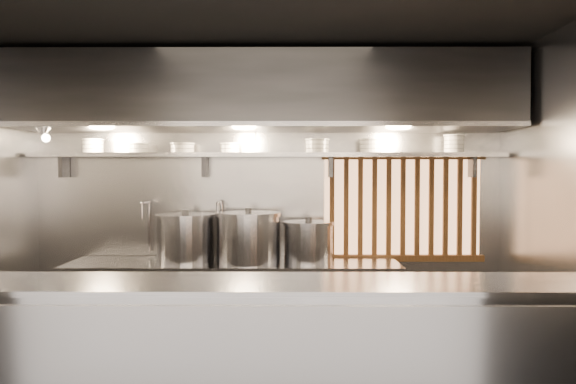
{
  "coord_description": "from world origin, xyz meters",
  "views": [
    {
      "loc": [
        0.23,
        -3.96,
        1.72
      ],
      "look_at": [
        0.2,
        0.55,
        1.56
      ],
      "focal_mm": 35.0,
      "sensor_mm": 36.0,
      "label": 1
    }
  ],
  "objects_px": {
    "stock_pot_mid": "(309,241)",
    "stock_pot_left": "(186,238)",
    "heat_lamp": "(44,131)",
    "pendant_bulb": "(256,146)",
    "stock_pot_right": "(249,237)"
  },
  "relations": [
    {
      "from": "stock_pot_mid",
      "to": "stock_pot_left",
      "type": "bearing_deg",
      "value": 178.71
    },
    {
      "from": "stock_pot_mid",
      "to": "heat_lamp",
      "type": "bearing_deg",
      "value": -172.99
    },
    {
      "from": "heat_lamp",
      "to": "pendant_bulb",
      "type": "height_order",
      "value": "heat_lamp"
    },
    {
      "from": "stock_pot_right",
      "to": "pendant_bulb",
      "type": "bearing_deg",
      "value": 59.43
    },
    {
      "from": "stock_pot_left",
      "to": "stock_pot_mid",
      "type": "height_order",
      "value": "stock_pot_left"
    },
    {
      "from": "stock_pot_left",
      "to": "stock_pot_right",
      "type": "xyz_separation_m",
      "value": [
        0.58,
        -0.06,
        0.01
      ]
    },
    {
      "from": "pendant_bulb",
      "to": "stock_pot_left",
      "type": "bearing_deg",
      "value": -176.12
    },
    {
      "from": "heat_lamp",
      "to": "pendant_bulb",
      "type": "xyz_separation_m",
      "value": [
        1.8,
        0.35,
        -0.11
      ]
    },
    {
      "from": "stock_pot_left",
      "to": "stock_pot_mid",
      "type": "bearing_deg",
      "value": -1.29
    },
    {
      "from": "pendant_bulb",
      "to": "stock_pot_mid",
      "type": "height_order",
      "value": "pendant_bulb"
    },
    {
      "from": "stock_pot_left",
      "to": "stock_pot_right",
      "type": "height_order",
      "value": "stock_pot_right"
    },
    {
      "from": "pendant_bulb",
      "to": "stock_pot_mid",
      "type": "xyz_separation_m",
      "value": [
        0.48,
        -0.07,
        -0.87
      ]
    },
    {
      "from": "stock_pot_left",
      "to": "stock_pot_right",
      "type": "bearing_deg",
      "value": -5.76
    },
    {
      "from": "pendant_bulb",
      "to": "stock_pot_left",
      "type": "relative_size",
      "value": 0.29
    },
    {
      "from": "heat_lamp",
      "to": "stock_pot_mid",
      "type": "distance_m",
      "value": 2.5
    }
  ]
}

